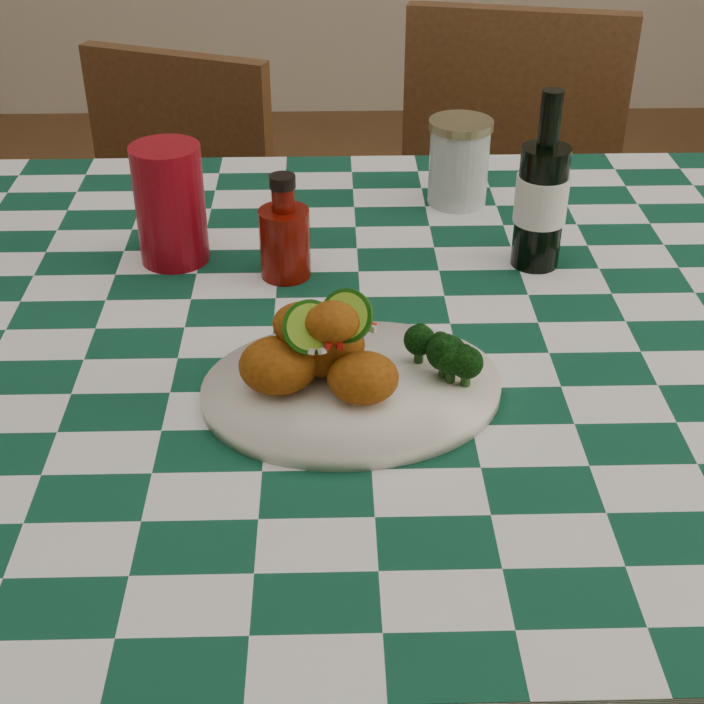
{
  "coord_description": "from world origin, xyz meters",
  "views": [
    {
      "loc": [
        -0.04,
        -0.97,
        1.38
      ],
      "look_at": [
        -0.02,
        -0.14,
        0.84
      ],
      "focal_mm": 50.0,
      "sensor_mm": 36.0,
      "label": 1
    }
  ],
  "objects_px": {
    "plate": "(352,389)",
    "red_tumbler": "(170,204)",
    "dining_table": "(360,568)",
    "wooden_chair_left": "(149,292)",
    "wooden_chair_right": "(495,282)",
    "mason_jar": "(459,162)",
    "fried_chicken_pile": "(332,343)",
    "ketchup_bottle": "(284,227)",
    "beer_bottle": "(543,181)"
  },
  "relations": [
    {
      "from": "ketchup_bottle",
      "to": "mason_jar",
      "type": "distance_m",
      "value": 0.32
    },
    {
      "from": "dining_table",
      "to": "wooden_chair_left",
      "type": "relative_size",
      "value": 1.96
    },
    {
      "from": "plate",
      "to": "dining_table",
      "type": "bearing_deg",
      "value": 83.82
    },
    {
      "from": "dining_table",
      "to": "beer_bottle",
      "type": "relative_size",
      "value": 7.32
    },
    {
      "from": "dining_table",
      "to": "ketchup_bottle",
      "type": "height_order",
      "value": "ketchup_bottle"
    },
    {
      "from": "red_tumbler",
      "to": "mason_jar",
      "type": "height_order",
      "value": "red_tumbler"
    },
    {
      "from": "fried_chicken_pile",
      "to": "wooden_chair_left",
      "type": "xyz_separation_m",
      "value": [
        -0.36,
        0.87,
        -0.43
      ]
    },
    {
      "from": "ketchup_bottle",
      "to": "mason_jar",
      "type": "xyz_separation_m",
      "value": [
        0.24,
        0.22,
        -0.01
      ]
    },
    {
      "from": "beer_bottle",
      "to": "wooden_chair_left",
      "type": "xyz_separation_m",
      "value": [
        -0.62,
        0.58,
        -0.48
      ]
    },
    {
      "from": "red_tumbler",
      "to": "ketchup_bottle",
      "type": "distance_m",
      "value": 0.15
    },
    {
      "from": "plate",
      "to": "red_tumbler",
      "type": "height_order",
      "value": "red_tumbler"
    },
    {
      "from": "ketchup_bottle",
      "to": "red_tumbler",
      "type": "bearing_deg",
      "value": 161.8
    },
    {
      "from": "fried_chicken_pile",
      "to": "wooden_chair_left",
      "type": "distance_m",
      "value": 1.04
    },
    {
      "from": "mason_jar",
      "to": "wooden_chair_left",
      "type": "relative_size",
      "value": 0.14
    },
    {
      "from": "dining_table",
      "to": "plate",
      "type": "relative_size",
      "value": 5.36
    },
    {
      "from": "fried_chicken_pile",
      "to": "beer_bottle",
      "type": "xyz_separation_m",
      "value": [
        0.26,
        0.29,
        0.05
      ]
    },
    {
      "from": "fried_chicken_pile",
      "to": "red_tumbler",
      "type": "height_order",
      "value": "red_tumbler"
    },
    {
      "from": "red_tumbler",
      "to": "dining_table",
      "type": "bearing_deg",
      "value": -35.95
    },
    {
      "from": "plate",
      "to": "mason_jar",
      "type": "xyz_separation_m",
      "value": [
        0.16,
        0.48,
        0.05
      ]
    },
    {
      "from": "dining_table",
      "to": "beer_bottle",
      "type": "height_order",
      "value": "beer_bottle"
    },
    {
      "from": "red_tumbler",
      "to": "plate",
      "type": "bearing_deg",
      "value": -54.85
    },
    {
      "from": "red_tumbler",
      "to": "mason_jar",
      "type": "distance_m",
      "value": 0.42
    },
    {
      "from": "plate",
      "to": "wooden_chair_right",
      "type": "height_order",
      "value": "wooden_chair_right"
    },
    {
      "from": "wooden_chair_left",
      "to": "wooden_chair_right",
      "type": "bearing_deg",
      "value": 17.23
    },
    {
      "from": "wooden_chair_right",
      "to": "wooden_chair_left",
      "type": "bearing_deg",
      "value": -171.88
    },
    {
      "from": "plate",
      "to": "wooden_chair_right",
      "type": "bearing_deg",
      "value": 70.09
    },
    {
      "from": "plate",
      "to": "wooden_chair_left",
      "type": "xyz_separation_m",
      "value": [
        -0.38,
        0.87,
        -0.37
      ]
    },
    {
      "from": "dining_table",
      "to": "mason_jar",
      "type": "xyz_separation_m",
      "value": [
        0.15,
        0.34,
        0.45
      ]
    },
    {
      "from": "dining_table",
      "to": "wooden_chair_left",
      "type": "bearing_deg",
      "value": 118.29
    },
    {
      "from": "plate",
      "to": "mason_jar",
      "type": "distance_m",
      "value": 0.51
    },
    {
      "from": "red_tumbler",
      "to": "wooden_chair_left",
      "type": "xyz_separation_m",
      "value": [
        -0.16,
        0.56,
        -0.44
      ]
    },
    {
      "from": "ketchup_bottle",
      "to": "wooden_chair_right",
      "type": "xyz_separation_m",
      "value": [
        0.37,
        0.55,
        -0.39
      ]
    },
    {
      "from": "mason_jar",
      "to": "wooden_chair_right",
      "type": "xyz_separation_m",
      "value": [
        0.13,
        0.34,
        -0.38
      ]
    },
    {
      "from": "fried_chicken_pile",
      "to": "mason_jar",
      "type": "bearing_deg",
      "value": 69.08
    },
    {
      "from": "plate",
      "to": "ketchup_bottle",
      "type": "height_order",
      "value": "ketchup_bottle"
    },
    {
      "from": "fried_chicken_pile",
      "to": "red_tumbler",
      "type": "bearing_deg",
      "value": 122.68
    },
    {
      "from": "plate",
      "to": "mason_jar",
      "type": "relative_size",
      "value": 2.52
    },
    {
      "from": "fried_chicken_pile",
      "to": "ketchup_bottle",
      "type": "distance_m",
      "value": 0.27
    },
    {
      "from": "plate",
      "to": "wooden_chair_right",
      "type": "distance_m",
      "value": 0.93
    },
    {
      "from": "ketchup_bottle",
      "to": "mason_jar",
      "type": "relative_size",
      "value": 1.09
    },
    {
      "from": "fried_chicken_pile",
      "to": "red_tumbler",
      "type": "xyz_separation_m",
      "value": [
        -0.2,
        0.31,
        0.01
      ]
    },
    {
      "from": "mason_jar",
      "to": "beer_bottle",
      "type": "relative_size",
      "value": 0.54
    },
    {
      "from": "plate",
      "to": "beer_bottle",
      "type": "distance_m",
      "value": 0.39
    },
    {
      "from": "fried_chicken_pile",
      "to": "wooden_chair_left",
      "type": "height_order",
      "value": "fried_chicken_pile"
    },
    {
      "from": "beer_bottle",
      "to": "wooden_chair_right",
      "type": "height_order",
      "value": "beer_bottle"
    },
    {
      "from": "wooden_chair_left",
      "to": "beer_bottle",
      "type": "bearing_deg",
      "value": -21.45
    },
    {
      "from": "plate",
      "to": "red_tumbler",
      "type": "bearing_deg",
      "value": 125.15
    },
    {
      "from": "plate",
      "to": "red_tumbler",
      "type": "relative_size",
      "value": 2.02
    },
    {
      "from": "fried_chicken_pile",
      "to": "wooden_chair_right",
      "type": "relative_size",
      "value": 0.16
    },
    {
      "from": "dining_table",
      "to": "wooden_chair_right",
      "type": "distance_m",
      "value": 0.74
    }
  ]
}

